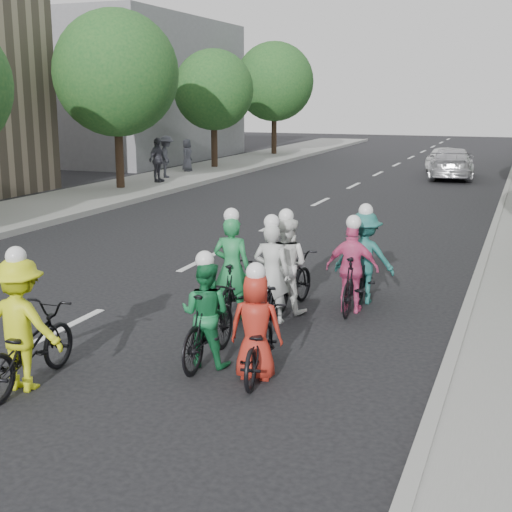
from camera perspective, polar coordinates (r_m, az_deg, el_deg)
The scene contains 21 objects.
ground at distance 12.09m, azimuth -14.89°, elevation -5.51°, with size 120.00×120.00×0.00m, color black.
sidewalk_left at distance 24.58m, azimuth -16.49°, elevation 3.73°, with size 4.00×80.00×0.15m, color gray.
curb_left at distance 23.45m, azimuth -12.69°, elevation 3.57°, with size 0.18×80.00×0.18m, color #999993.
curb_right at distance 19.58m, azimuth 18.31°, elevation 1.47°, with size 0.18×80.00×0.18m, color #999993.
bldg_sw at distance 43.70m, azimuth -10.76°, elevation 12.91°, with size 10.00×14.00×8.00m, color slate.
tree_l_3 at distance 28.55m, azimuth -11.14°, elevation 14.15°, with size 4.80×4.80×6.93m.
tree_l_4 at distance 36.49m, azimuth -3.41°, elevation 13.12°, with size 4.00×4.00×5.97m.
tree_l_5 at distance 44.85m, azimuth 1.48°, elevation 13.77°, with size 4.80×4.80×6.93m.
cyclist_0 at distance 11.87m, azimuth 1.35°, elevation -2.48°, with size 0.69×1.74×1.82m.
cyclist_1 at distance 10.00m, azimuth -3.89°, elevation -5.16°, with size 0.74×1.81×1.64m.
cyclist_2 at distance 9.62m, azimuth -18.02°, elevation -6.13°, with size 1.14×1.97×1.87m.
cyclist_3 at distance 12.48m, azimuth 7.75°, elevation -1.60°, with size 0.93×1.71×1.71m.
cyclist_4 at distance 9.53m, azimuth 0.12°, elevation -6.52°, with size 0.86×1.77×1.59m.
cyclist_5 at distance 12.04m, azimuth -1.83°, elevation -1.90°, with size 0.67×1.65×1.89m.
cyclist_6 at distance 12.41m, azimuth 2.47°, elevation -1.51°, with size 0.87×1.96×1.82m.
cyclist_7 at distance 13.06m, azimuth 8.67°, elevation -0.64°, with size 1.12×1.66×1.82m.
follow_car_lead at distance 33.73m, azimuth 15.35°, elevation 7.17°, with size 1.95×4.79×1.39m, color silver.
follow_car_trail at distance 37.50m, azimuth 14.98°, elevation 7.59°, with size 1.46×3.63×1.24m, color silver.
spectator_0 at distance 31.82m, azimuth -7.18°, elevation 7.89°, with size 1.19×0.68×1.84m, color #454650.
spectator_1 at distance 30.21m, azimuth -7.90°, elevation 7.62°, with size 1.08×0.45×1.84m, color #484753.
spectator_2 at distance 34.48m, azimuth -5.54°, elevation 8.04°, with size 0.75×0.49×1.53m, color #4C4D59.
Camera 1 is at (6.87, -9.23, 3.69)m, focal length 50.00 mm.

